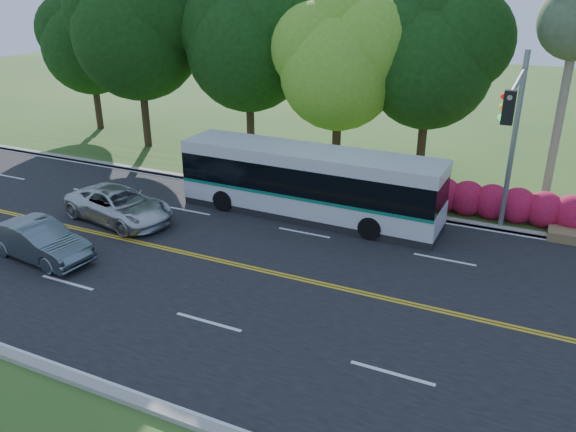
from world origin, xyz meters
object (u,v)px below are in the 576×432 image
at_px(transit_bus, 308,184).
at_px(suv, 119,205).
at_px(traffic_signal, 513,125).
at_px(sedan, 39,241).

height_order(transit_bus, suv, transit_bus).
bearing_deg(traffic_signal, sedan, -151.48).
bearing_deg(transit_bus, sedan, -131.08).
distance_m(transit_bus, suv, 7.88).
bearing_deg(sedan, suv, 2.86).
distance_m(traffic_signal, suv, 15.48).
height_order(traffic_signal, suv, traffic_signal).
bearing_deg(suv, traffic_signal, -64.13).
relative_size(sedan, suv, 0.85).
relative_size(traffic_signal, transit_bus, 0.63).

